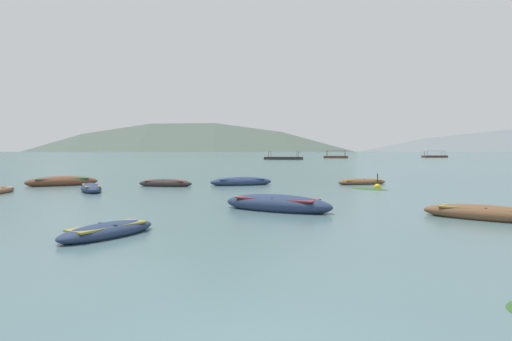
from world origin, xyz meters
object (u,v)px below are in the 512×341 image
rowboat_9 (241,182)px  ferry_2 (284,158)px  rowboat_10 (362,182)px  rowboat_5 (108,231)px  rowboat_6 (91,188)px  rowboat_3 (487,214)px  rowboat_0 (165,183)px  ferry_0 (336,157)px  ferry_1 (435,156)px  rowboat_4 (277,204)px  mooring_buoy (377,187)px  rowboat_2 (62,182)px

rowboat_9 → ferry_2: bearing=79.5°
rowboat_9 → rowboat_10: size_ratio=1.17×
rowboat_5 → rowboat_6: rowboat_6 is taller
rowboat_3 → rowboat_0: bearing=130.5°
rowboat_6 → ferry_0: 117.81m
ferry_1 → ferry_2: 64.27m
rowboat_6 → rowboat_9: bearing=24.3°
rowboat_6 → rowboat_10: rowboat_6 is taller
rowboat_6 → ferry_1: bearing=55.2°
rowboat_6 → ferry_2: ferry_2 is taller
ferry_2 → rowboat_6: bearing=-105.5°
ferry_0 → rowboat_5: bearing=-108.2°
rowboat_9 → rowboat_3: bearing=-63.7°
ferry_0 → ferry_1: size_ratio=0.95×
rowboat_9 → ferry_0: bearing=71.3°
rowboat_4 → mooring_buoy: 11.97m
rowboat_2 → rowboat_5: bearing=-67.2°
rowboat_4 → rowboat_5: (-5.32, -4.68, -0.10)m
rowboat_0 → mooring_buoy: bearing=-11.6°
rowboat_3 → ferry_2: bearing=85.4°
rowboat_0 → rowboat_4: bearing=-64.2°
rowboat_5 → rowboat_10: size_ratio=0.80×
rowboat_6 → mooring_buoy: mooring_buoy is taller
ferry_0 → ferry_2: 29.15m
ferry_1 → mooring_buoy: bearing=-118.9°
rowboat_9 → rowboat_10: rowboat_9 is taller
rowboat_3 → mooring_buoy: bearing=86.6°
rowboat_0 → ferry_2: bearing=76.3°
rowboat_2 → mooring_buoy: (20.43, -4.02, -0.14)m
rowboat_3 → ferry_2: (7.96, 99.38, 0.25)m
rowboat_3 → rowboat_10: (0.85, 15.42, -0.04)m
rowboat_3 → mooring_buoy: mooring_buoy is taller
rowboat_0 → rowboat_2: 7.15m
rowboat_2 → rowboat_0: bearing=-10.1°
ferry_2 → ferry_1: bearing=27.3°
rowboat_3 → rowboat_5: rowboat_3 is taller
ferry_0 → mooring_buoy: ferry_0 is taller
ferry_0 → mooring_buoy: (-27.29, -108.45, -0.35)m
rowboat_4 → ferry_0: 122.78m
ferry_1 → rowboat_9: bearing=-122.7°
rowboat_5 → ferry_1: size_ratio=0.36×
ferry_2 → mooring_buoy: 87.58m
rowboat_6 → ferry_0: ferry_0 is taller
rowboat_10 → ferry_1: 130.33m
rowboat_0 → rowboat_3: bearing=-49.5°
rowboat_10 → ferry_1: size_ratio=0.45×
rowboat_2 → rowboat_5: size_ratio=1.56×
rowboat_0 → ferry_1: ferry_1 is taller
rowboat_2 → rowboat_10: rowboat_2 is taller
rowboat_2 → ferry_2: size_ratio=0.45×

